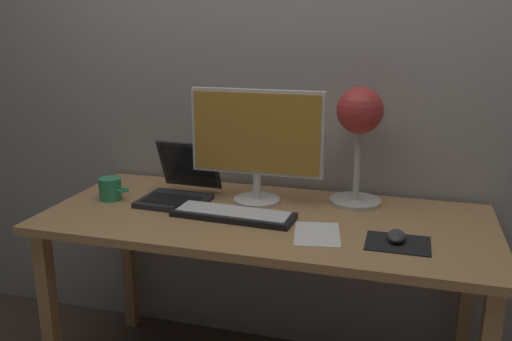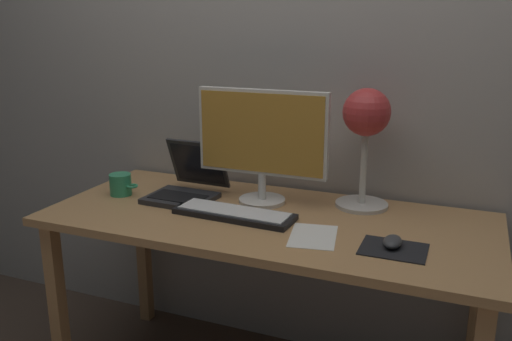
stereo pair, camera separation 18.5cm
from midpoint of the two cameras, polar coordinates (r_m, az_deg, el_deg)
back_wall at (r=2.21m, az=1.43°, el=12.53°), size 4.80×0.06×2.60m
desk at (r=1.97m, az=-1.69°, el=-7.00°), size 1.60×0.70×0.74m
monitor at (r=2.01m, az=-2.54°, el=3.35°), size 0.51×0.18×0.44m
keyboard_main at (r=1.93m, az=-5.18°, el=-4.68°), size 0.45×0.16×0.03m
laptop at (r=2.14m, az=-10.39°, el=-1.39°), size 0.26×0.30×0.22m
desk_lamp at (r=2.01m, az=8.35°, el=5.19°), size 0.20×0.20×0.45m
mousepad at (r=1.74m, az=11.89°, el=-7.63°), size 0.20×0.16×0.00m
mouse at (r=1.74m, az=11.75°, el=-6.88°), size 0.06×0.10×0.03m
coffee_mug at (r=2.20m, az=-17.52°, el=-1.90°), size 0.12×0.09×0.09m
paper_sheet_near_mouse at (r=1.78m, az=3.54°, el=-6.78°), size 0.18×0.23×0.00m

